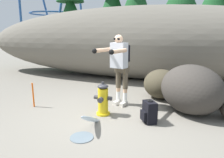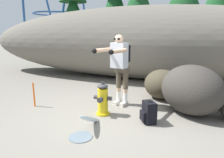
% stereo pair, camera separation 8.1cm
% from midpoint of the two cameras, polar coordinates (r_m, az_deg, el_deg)
% --- Properties ---
extents(ground_plane, '(56.00, 56.00, 0.04)m').
position_cam_midpoint_polar(ground_plane, '(4.50, -2.81, -10.63)').
color(ground_plane, slate).
extents(dirt_embankment, '(13.89, 3.20, 2.79)m').
position_cam_midpoint_polar(dirt_embankment, '(8.12, 7.33, 10.08)').
color(dirt_embankment, '#666056').
rests_on(dirt_embankment, ground_plane).
extents(fire_hydrant, '(0.40, 0.35, 0.74)m').
position_cam_midpoint_polar(fire_hydrant, '(4.46, -3.09, -5.86)').
color(fire_hydrant, gold).
rests_on(fire_hydrant, ground_plane).
extents(hydrant_water_jet, '(0.41, 1.15, 0.57)m').
position_cam_midpoint_polar(hydrant_water_jet, '(3.95, -6.66, -11.97)').
color(hydrant_water_jet, silver).
rests_on(hydrant_water_jet, ground_plane).
extents(utility_worker, '(0.68, 1.04, 1.73)m').
position_cam_midpoint_polar(utility_worker, '(4.83, 1.64, 4.85)').
color(utility_worker, beige).
rests_on(utility_worker, ground_plane).
extents(spare_backpack, '(0.36, 0.36, 0.47)m').
position_cam_midpoint_polar(spare_backpack, '(4.18, 9.91, -9.21)').
color(spare_backpack, black).
rests_on(spare_backpack, ground_plane).
extents(boulder_large, '(1.35, 1.36, 0.80)m').
position_cam_midpoint_polar(boulder_large, '(5.72, 13.37, -1.35)').
color(boulder_large, '#40392A').
rests_on(boulder_large, ground_plane).
extents(boulder_mid, '(1.84, 1.80, 1.10)m').
position_cam_midpoint_polar(boulder_mid, '(4.80, 21.00, -2.73)').
color(boulder_mid, '#36322D').
rests_on(boulder_mid, ground_plane).
extents(boulder_outlier, '(0.68, 0.78, 0.40)m').
position_cam_midpoint_polar(boulder_outlier, '(5.63, 27.20, -4.83)').
color(boulder_outlier, '#453629').
rests_on(boulder_outlier, ground_plane).
extents(pine_tree_far_left, '(2.52, 2.52, 6.13)m').
position_cam_midpoint_polar(pine_tree_far_left, '(13.07, -11.78, 18.63)').
color(pine_tree_far_left, '#47331E').
rests_on(pine_tree_far_left, ground_plane).
extents(pine_tree_left, '(2.62, 2.62, 7.02)m').
position_cam_midpoint_polar(pine_tree_left, '(12.18, -0.10, 21.25)').
color(pine_tree_left, '#47331E').
rests_on(pine_tree_left, ground_plane).
extents(pine_tree_right, '(2.53, 2.53, 5.08)m').
position_cam_midpoint_polar(pine_tree_right, '(12.25, 18.49, 17.44)').
color(pine_tree_right, '#47331E').
rests_on(pine_tree_right, ground_plane).
extents(pine_tree_far_right, '(2.39, 2.39, 4.91)m').
position_cam_midpoint_polar(pine_tree_far_right, '(13.76, 26.44, 16.01)').
color(pine_tree_far_right, '#47331E').
rests_on(pine_tree_far_right, ground_plane).
extents(survey_stake, '(0.04, 0.04, 0.60)m').
position_cam_midpoint_polar(survey_stake, '(5.30, -21.76, -4.22)').
color(survey_stake, '#E55914').
rests_on(survey_stake, ground_plane).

